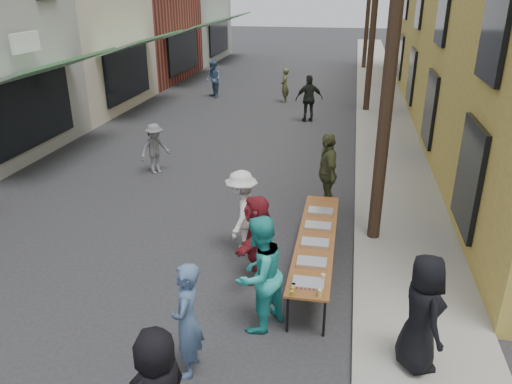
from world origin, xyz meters
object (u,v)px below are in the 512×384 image
at_px(serving_table, 316,240).
at_px(catering_tray_sausage, 308,284).
at_px(guest_front_c, 259,274).
at_px(utility_pole_near, 395,23).
at_px(server, 422,313).
at_px(utility_pole_mid, 375,1).

xyz_separation_m(serving_table, catering_tray_sausage, (-0.00, -1.65, 0.08)).
bearing_deg(serving_table, guest_front_c, -112.87).
xyz_separation_m(utility_pole_near, server, (0.48, -3.93, -3.51)).
height_order(utility_pole_near, guest_front_c, utility_pole_near).
bearing_deg(guest_front_c, serving_table, -172.90).
height_order(utility_pole_near, server, utility_pole_near).
bearing_deg(catering_tray_sausage, utility_pole_mid, 85.70).
xyz_separation_m(utility_pole_mid, server, (0.48, -15.93, -3.51)).
bearing_deg(server, guest_front_c, 58.05).
bearing_deg(utility_pole_near, server, -83.03).
height_order(utility_pole_mid, guest_front_c, utility_pole_mid).
distance_m(utility_pole_mid, server, 16.32).
height_order(catering_tray_sausage, guest_front_c, guest_front_c).
distance_m(utility_pole_mid, serving_table, 14.12).
distance_m(utility_pole_near, serving_table, 4.25).
bearing_deg(utility_pole_mid, utility_pole_near, -90.00).
bearing_deg(catering_tray_sausage, serving_table, 90.00).
bearing_deg(utility_pole_near, guest_front_c, -119.54).
relative_size(utility_pole_near, server, 5.08).
xyz_separation_m(serving_table, guest_front_c, (-0.77, -1.81, 0.27)).
xyz_separation_m(utility_pole_near, catering_tray_sausage, (-1.14, -3.21, -3.71)).
distance_m(utility_pole_near, guest_front_c, 5.23).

